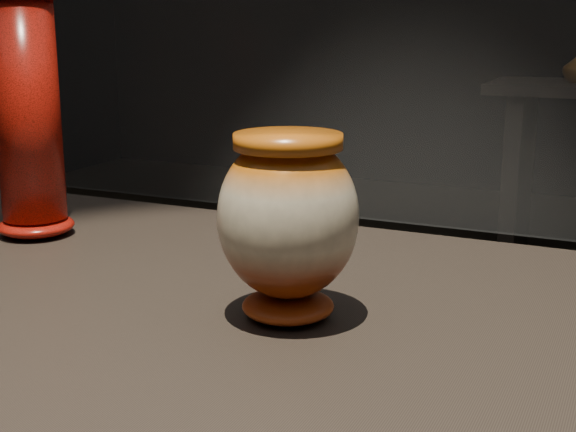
# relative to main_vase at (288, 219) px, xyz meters

# --- Properties ---
(main_vase) EXTENTS (0.17, 0.17, 0.19)m
(main_vase) POSITION_rel_main_vase_xyz_m (0.00, 0.00, 0.00)
(main_vase) COLOR maroon
(main_vase) RESTS_ON display_plinth
(tall_vase) EXTENTS (0.12, 0.12, 0.34)m
(tall_vase) POSITION_rel_main_vase_xyz_m (-0.46, 0.15, 0.06)
(tall_vase) COLOR red
(tall_vase) RESTS_ON display_plinth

